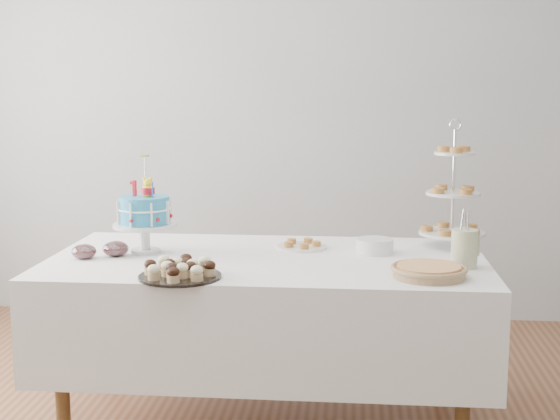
# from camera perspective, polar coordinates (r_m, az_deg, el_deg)

# --- Properties ---
(walls) EXTENTS (5.04, 4.04, 2.70)m
(walls) POSITION_cam_1_polar(r_m,az_deg,el_deg) (3.08, -1.58, 5.88)
(walls) COLOR #929496
(walls) RESTS_ON floor
(table) EXTENTS (1.92, 1.02, 0.77)m
(table) POSITION_cam_1_polar(r_m,az_deg,el_deg) (3.51, -0.92, -7.10)
(table) COLOR white
(table) RESTS_ON floor
(birthday_cake) EXTENTS (0.29, 0.29, 0.44)m
(birthday_cake) POSITION_cam_1_polar(r_m,az_deg,el_deg) (3.58, -9.86, -1.21)
(birthday_cake) COLOR silver
(birthday_cake) RESTS_ON table
(cupcake_tray) EXTENTS (0.33, 0.33, 0.08)m
(cupcake_tray) POSITION_cam_1_polar(r_m,az_deg,el_deg) (3.11, -7.33, -4.28)
(cupcake_tray) COLOR black
(cupcake_tray) RESTS_ON table
(pie) EXTENTS (0.30, 0.30, 0.05)m
(pie) POSITION_cam_1_polar(r_m,az_deg,el_deg) (3.15, 10.83, -4.37)
(pie) COLOR #A38558
(pie) RESTS_ON table
(tiered_stand) EXTENTS (0.31, 0.31, 0.60)m
(tiered_stand) POSITION_cam_1_polar(r_m,az_deg,el_deg) (3.73, 12.54, 1.14)
(tiered_stand) COLOR silver
(tiered_stand) RESTS_ON table
(plate_stack) EXTENTS (0.17, 0.17, 0.07)m
(plate_stack) POSITION_cam_1_polar(r_m,az_deg,el_deg) (3.56, 6.94, -2.63)
(plate_stack) COLOR silver
(plate_stack) RESTS_ON table
(pastry_plate) EXTENTS (0.23, 0.23, 0.04)m
(pastry_plate) POSITION_cam_1_polar(r_m,az_deg,el_deg) (3.65, 1.60, -2.57)
(pastry_plate) COLOR silver
(pastry_plate) RESTS_ON table
(jam_bowl_a) EXTENTS (0.11, 0.11, 0.06)m
(jam_bowl_a) POSITION_cam_1_polar(r_m,az_deg,el_deg) (3.53, -14.14, -2.98)
(jam_bowl_a) COLOR silver
(jam_bowl_a) RESTS_ON table
(jam_bowl_b) EXTENTS (0.12, 0.12, 0.07)m
(jam_bowl_b) POSITION_cam_1_polar(r_m,az_deg,el_deg) (3.55, -11.93, -2.81)
(jam_bowl_b) COLOR silver
(jam_bowl_b) RESTS_ON table
(utensil_pitcher) EXTENTS (0.12, 0.11, 0.24)m
(utensil_pitcher) POSITION_cam_1_polar(r_m,az_deg,el_deg) (3.34, 13.34, -2.64)
(utensil_pitcher) COLOR silver
(utensil_pitcher) RESTS_ON table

